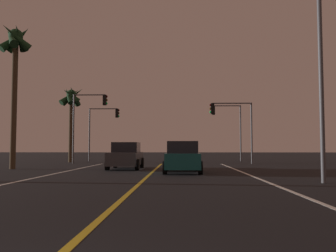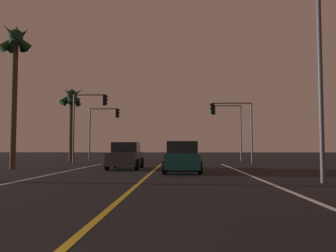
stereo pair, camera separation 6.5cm
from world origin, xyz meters
The scene contains 12 objects.
lane_edge_right centered at (4.99, 10.92, 0.00)m, with size 0.16×33.84×0.01m, color silver.
lane_edge_left centered at (-4.99, 10.92, 0.00)m, with size 0.16×33.84×0.01m, color silver.
lane_center_divider centered at (0.00, 10.92, 0.00)m, with size 0.16×33.84×0.01m, color gold.
car_oncoming centered at (-1.92, 20.72, 0.82)m, with size 2.02×4.30×1.70m.
car_lead_same_lane centered at (1.67, 17.38, 0.82)m, with size 2.02×4.30×1.70m.
traffic_light_near_right centered at (5.87, 28.34, 3.89)m, with size 3.61×0.36×5.18m.
traffic_light_near_left centered at (-6.27, 28.34, 4.38)m, with size 3.01×0.36×5.95m.
traffic_light_far_right centered at (6.23, 33.84, 4.14)m, with size 3.01×0.36×5.60m.
traffic_light_far_left centered at (-6.14, 33.84, 3.97)m, with size 3.13×0.36×5.34m.
street_lamp_right_near centered at (6.44, 11.86, 5.35)m, with size 2.78×0.44×8.42m.
palm_tree_left_mid centered at (-9.08, 20.29, 7.54)m, with size 2.25×2.30×9.41m.
palm_tree_left_far centered at (-8.67, 31.05, 5.71)m, with size 2.28×2.27×7.15m.
Camera 1 is at (1.52, -2.29, 1.37)m, focal length 38.54 mm.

